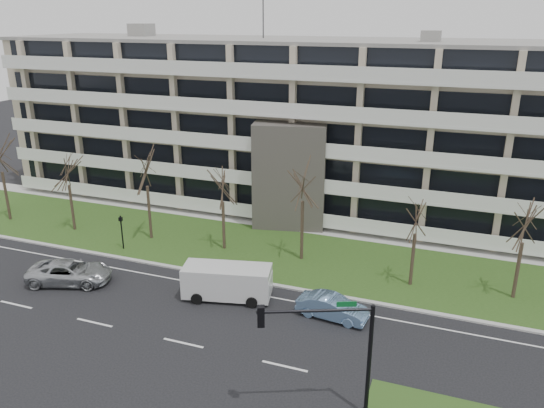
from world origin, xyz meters
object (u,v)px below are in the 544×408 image
at_px(silver_pickup, 70,272).
at_px(traffic_signal, 332,344).
at_px(white_van, 228,279).
at_px(blue_sedan, 332,307).
at_px(pedestrian_signal, 121,228).

height_order(silver_pickup, traffic_signal, traffic_signal).
relative_size(silver_pickup, white_van, 0.94).
bearing_deg(silver_pickup, traffic_signal, -125.83).
bearing_deg(blue_sedan, traffic_signal, -160.70).
height_order(silver_pickup, pedestrian_signal, pedestrian_signal).
distance_m(silver_pickup, blue_sedan, 17.99).
height_order(white_van, traffic_signal, traffic_signal).
height_order(blue_sedan, traffic_signal, traffic_signal).
relative_size(blue_sedan, white_van, 0.72).
relative_size(blue_sedan, pedestrian_signal, 1.53).
bearing_deg(white_van, blue_sedan, -13.10).
relative_size(blue_sedan, traffic_signal, 0.72).
bearing_deg(pedestrian_signal, silver_pickup, -93.58).
height_order(silver_pickup, white_van, white_van).
xyz_separation_m(silver_pickup, white_van, (11.02, 1.88, 0.53)).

